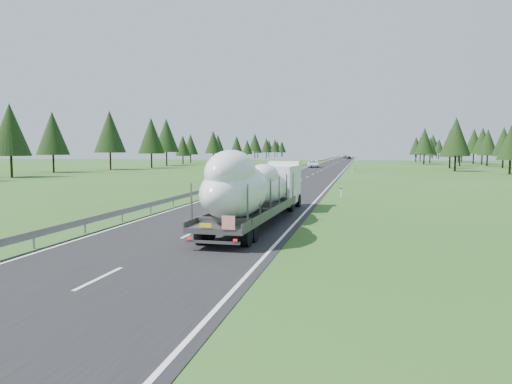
% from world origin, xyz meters
% --- Properties ---
extents(ground, '(400.00, 400.00, 0.00)m').
position_xyz_m(ground, '(0.00, 0.00, 0.00)').
color(ground, '#284E1A').
rests_on(ground, ground).
extents(road_surface, '(10.00, 400.00, 0.02)m').
position_xyz_m(road_surface, '(0.00, 100.00, 0.01)').
color(road_surface, black).
rests_on(road_surface, ground).
extents(guardrail, '(0.10, 400.00, 0.76)m').
position_xyz_m(guardrail, '(-5.30, 99.94, 0.60)').
color(guardrail, slate).
rests_on(guardrail, ground).
extents(marker_posts, '(0.13, 350.08, 1.00)m').
position_xyz_m(marker_posts, '(6.50, 155.00, 0.54)').
color(marker_posts, silver).
rests_on(marker_posts, ground).
extents(highway_sign, '(0.08, 0.90, 2.60)m').
position_xyz_m(highway_sign, '(7.20, 80.00, 1.81)').
color(highway_sign, slate).
rests_on(highway_sign, ground).
extents(tree_line_right, '(28.46, 358.11, 12.34)m').
position_xyz_m(tree_line_right, '(39.60, 127.44, 6.76)').
color(tree_line_right, black).
rests_on(tree_line_right, ground).
extents(tree_line_left, '(15.73, 356.77, 12.66)m').
position_xyz_m(tree_line_left, '(-44.24, 140.07, 6.95)').
color(tree_line_left, black).
rests_on(tree_line_left, ground).
extents(boat_truck, '(3.01, 18.34, 4.18)m').
position_xyz_m(boat_truck, '(2.59, 12.36, 2.14)').
color(boat_truck, white).
rests_on(boat_truck, ground).
extents(distant_van, '(3.36, 6.47, 1.74)m').
position_xyz_m(distant_van, '(-3.13, 106.38, 0.87)').
color(distant_van, white).
rests_on(distant_van, ground).
extents(distant_car_dark, '(1.85, 4.27, 1.43)m').
position_xyz_m(distant_car_dark, '(2.30, 225.49, 0.72)').
color(distant_car_dark, black).
rests_on(distant_car_dark, ground).
extents(distant_car_blue, '(2.00, 4.88, 1.57)m').
position_xyz_m(distant_car_blue, '(-0.36, 249.34, 0.79)').
color(distant_car_blue, '#162340').
rests_on(distant_car_blue, ground).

